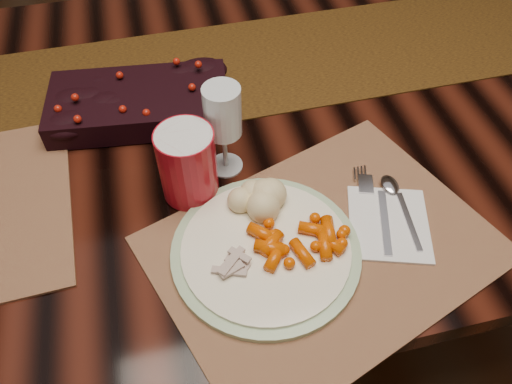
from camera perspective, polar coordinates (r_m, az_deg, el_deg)
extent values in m
plane|color=black|center=(1.57, -0.67, -12.00)|extent=(5.00, 5.00, 0.00)
cube|color=black|center=(1.25, -0.83, -3.88)|extent=(1.80, 1.00, 0.75)
cube|color=#44240C|center=(1.07, -5.44, 13.56)|extent=(1.60, 0.35, 0.00)
cube|color=#9C6748|center=(0.76, 7.73, -6.30)|extent=(0.58, 0.50, 0.00)
cylinder|color=white|center=(0.74, 1.13, -6.67)|extent=(0.32, 0.32, 0.02)
cube|color=white|center=(0.80, 14.92, -3.50)|extent=(0.16, 0.17, 0.00)
cylinder|color=#A5111F|center=(0.78, -7.82, 3.15)|extent=(0.10, 0.10, 0.13)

